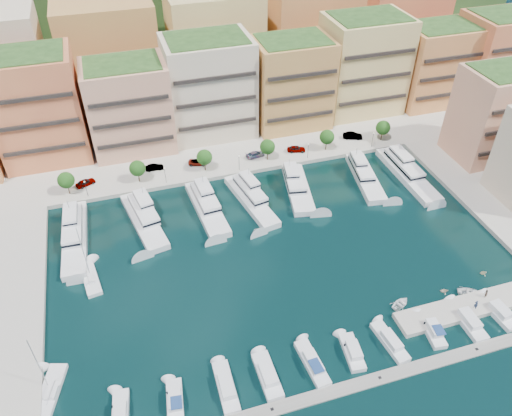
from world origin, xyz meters
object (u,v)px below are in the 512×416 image
at_px(car_0, 85,182).
at_px(cruiser_0, 120,416).
at_px(cruiser_8, 467,321).
at_px(tender_3, 483,273).
at_px(cruiser_6, 390,342).
at_px(tender_1, 444,291).
at_px(yacht_6, 406,171).
at_px(person_1, 486,293).
at_px(lamppost_2, 239,160).
at_px(cruiser_1, 175,401).
at_px(lamppost_0, 86,186).
at_px(yacht_4, 297,186).
at_px(lamppost_3, 308,148).
at_px(yacht_5, 364,174).
at_px(tender_0, 401,304).
at_px(tree_0, 66,180).
at_px(cruiser_5, 352,352).
at_px(tree_1, 137,168).
at_px(yacht_2, 206,205).
at_px(cruiser_4, 312,363).
at_px(lamppost_1, 165,173).
at_px(tender_2, 469,292).
at_px(yacht_1, 143,218).
at_px(car_2, 198,162).
at_px(car_1, 154,167).
at_px(car_3, 255,154).
at_px(cruiser_9, 498,312).
at_px(sailboat_0, 51,391).
at_px(tree_4, 327,137).
at_px(person_0, 476,304).
at_px(cruiser_3, 268,376).
at_px(car_5, 353,136).
at_px(tree_3, 267,147).
at_px(sailboat_2, 90,278).
at_px(yacht_0, 74,234).
at_px(yacht_3, 250,197).
at_px(car_4, 296,149).
at_px(tree_2, 204,157).
at_px(cruiser_2, 226,387).
at_px(tree_5, 383,128).
at_px(lamppost_4, 373,137).

bearing_deg(car_0, cruiser_0, 158.91).
height_order(cruiser_8, tender_3, cruiser_8).
relative_size(cruiser_6, tender_1, 5.41).
height_order(yacht_6, person_1, yacht_6).
distance_m(lamppost_2, cruiser_1, 61.52).
relative_size(lamppost_0, yacht_4, 0.22).
distance_m(lamppost_0, lamppost_3, 54.00).
distance_m(yacht_5, tender_0, 39.49).
height_order(tree_0, cruiser_5, tree_0).
bearing_deg(cruiser_5, tree_1, 115.58).
bearing_deg(tree_0, yacht_2, -25.15).
height_order(lamppost_2, lamppost_3, same).
distance_m(cruiser_8, tender_1, 7.33).
bearing_deg(cruiser_1, cruiser_4, -0.06).
height_order(lamppost_1, tender_2, lamppost_1).
height_order(yacht_1, car_0, yacht_1).
bearing_deg(car_2, car_1, 101.62).
bearing_deg(car_3, cruiser_9, -165.98).
relative_size(lamppost_1, sailboat_0, 0.32).
height_order(tree_4, cruiser_8, tree_4).
distance_m(lamppost_2, car_2, 10.81).
bearing_deg(person_0, tender_0, 49.07).
bearing_deg(cruiser_3, car_5, 54.23).
height_order(tree_3, sailboat_2, sailboat_2).
bearing_deg(car_5, lamppost_1, 117.05).
bearing_deg(cruiser_0, tender_1, 6.96).
height_order(yacht_0, cruiser_0, yacht_0).
xyz_separation_m(lamppost_0, yacht_3, (35.35, -11.60, -2.62)).
bearing_deg(sailboat_2, yacht_6, 9.72).
bearing_deg(lamppost_0, car_4, 4.00).
relative_size(yacht_5, sailboat_2, 1.51).
relative_size(lamppost_3, person_0, 2.22).
relative_size(lamppost_3, yacht_2, 0.21).
relative_size(lamppost_0, car_5, 0.82).
bearing_deg(car_3, tender_3, -159.16).
distance_m(tree_4, car_4, 8.34).
bearing_deg(cruiser_8, tender_0, 142.81).
height_order(cruiser_4, sailboat_2, sailboat_2).
relative_size(yacht_6, cruiser_9, 2.83).
xyz_separation_m(tree_0, tender_3, (76.02, -49.02, -4.33)).
xyz_separation_m(tree_2, car_3, (13.47, 2.06, -3.02)).
xyz_separation_m(cruiser_2, car_3, (23.20, 60.16, 1.18)).
distance_m(tree_1, tree_2, 16.00).
height_order(tree_5, car_1, tree_5).
bearing_deg(car_3, cruiser_3, 154.70).
height_order(lamppost_4, car_1, lamppost_4).
relative_size(lamppost_0, lamppost_2, 1.00).
xyz_separation_m(tree_3, car_5, (25.05, 2.96, -2.90)).
bearing_deg(yacht_3, car_2, 116.76).
bearing_deg(sailboat_0, cruiser_0, -36.82).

